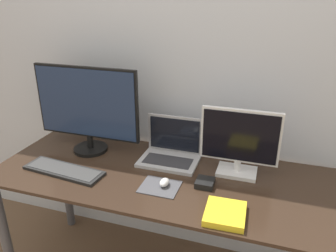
# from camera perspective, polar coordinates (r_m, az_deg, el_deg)

# --- Properties ---
(wall_back) EXTENTS (7.00, 0.05, 2.50)m
(wall_back) POSITION_cam_1_polar(r_m,az_deg,el_deg) (1.98, 3.57, 9.68)
(wall_back) COLOR silver
(wall_back) RESTS_ON ground_plane
(desk) EXTENTS (1.88, 0.72, 0.77)m
(desk) POSITION_cam_1_polar(r_m,az_deg,el_deg) (1.84, -0.36, -11.80)
(desk) COLOR #332319
(desk) RESTS_ON ground_plane
(monitor_left) EXTENTS (0.65, 0.21, 0.52)m
(monitor_left) POSITION_cam_1_polar(r_m,az_deg,el_deg) (1.98, -13.95, 3.12)
(monitor_left) COLOR black
(monitor_left) RESTS_ON desk
(monitor_right) EXTENTS (0.41, 0.15, 0.36)m
(monitor_right) POSITION_cam_1_polar(r_m,az_deg,el_deg) (1.74, 12.33, -2.75)
(monitor_right) COLOR silver
(monitor_right) RESTS_ON desk
(laptop) EXTENTS (0.33, 0.24, 0.24)m
(laptop) POSITION_cam_1_polar(r_m,az_deg,el_deg) (1.90, 0.57, -4.14)
(laptop) COLOR #ADADB2
(laptop) RESTS_ON desk
(keyboard) EXTENTS (0.47, 0.18, 0.02)m
(keyboard) POSITION_cam_1_polar(r_m,az_deg,el_deg) (1.89, -17.68, -7.34)
(keyboard) COLOR black
(keyboard) RESTS_ON desk
(mousepad) EXTENTS (0.19, 0.17, 0.00)m
(mousepad) POSITION_cam_1_polar(r_m,az_deg,el_deg) (1.67, -1.42, -10.53)
(mousepad) COLOR #47474C
(mousepad) RESTS_ON desk
(mouse) EXTENTS (0.04, 0.07, 0.04)m
(mouse) POSITION_cam_1_polar(r_m,az_deg,el_deg) (1.67, -0.63, -9.80)
(mouse) COLOR silver
(mouse) RESTS_ON mousepad
(book) EXTENTS (0.18, 0.20, 0.03)m
(book) POSITION_cam_1_polar(r_m,az_deg,el_deg) (1.50, 9.92, -14.79)
(book) COLOR yellow
(book) RESTS_ON desk
(power_brick) EXTENTS (0.09, 0.10, 0.03)m
(power_brick) POSITION_cam_1_polar(r_m,az_deg,el_deg) (1.69, 6.45, -9.79)
(power_brick) COLOR black
(power_brick) RESTS_ON desk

